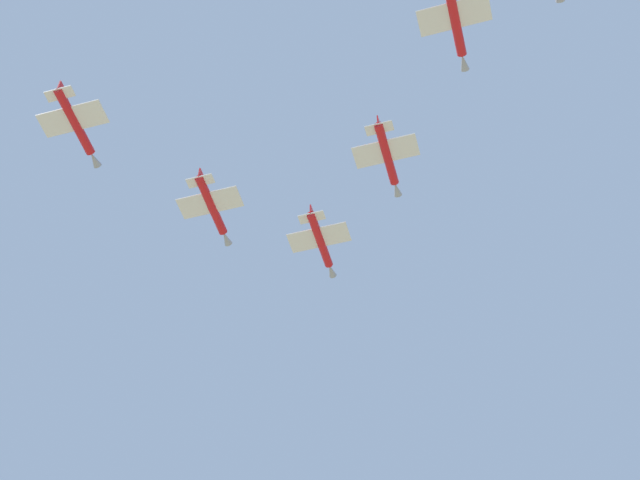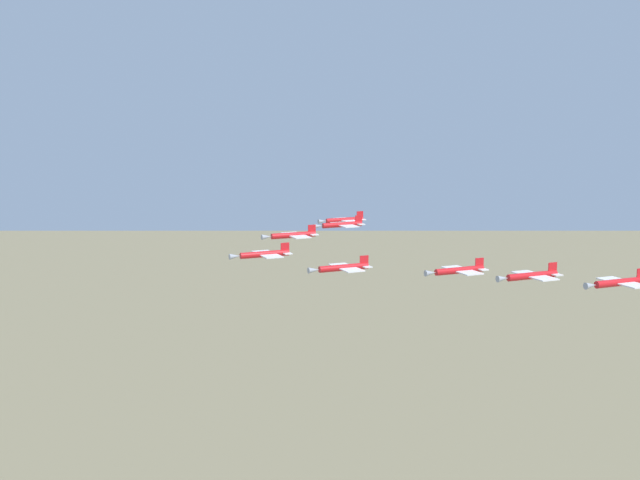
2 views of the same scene
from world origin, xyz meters
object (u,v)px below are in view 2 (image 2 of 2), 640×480
object	(u,v)px
jet_center_rear	(531,276)
jet_starboard_trail	(619,282)
jet_lead	(263,254)
jet_starboard_inner	(292,235)
jet_port_outer	(458,270)
jet_port_inner	(342,268)
jet_starboard_outer	(341,225)
jet_port_trail	(344,220)

from	to	relation	value
jet_center_rear	jet_starboard_trail	size ratio (longest dim) A/B	1.00
jet_lead	jet_starboard_inner	size ratio (longest dim) A/B	1.00
jet_center_rear	jet_lead	bearing A→B (deg)	43.01
jet_port_outer	jet_port_inner	bearing A→B (deg)	54.22
jet_lead	jet_port_outer	world-z (taller)	jet_lead
jet_port_inner	jet_center_rear	xyz separation A→B (m)	(-30.48, -22.07, 1.24)
jet_port_inner	jet_center_rear	distance (m)	37.65
jet_lead	jet_starboard_inner	bearing A→B (deg)	-41.58
jet_lead	jet_starboard_trail	distance (m)	71.66
jet_port_inner	jet_port_outer	distance (m)	23.27
jet_port_outer	jet_starboard_trail	size ratio (longest dim) A/B	1.00
jet_starboard_outer	jet_port_outer	bearing A→B (deg)	-180.00
jet_starboard_outer	jet_port_inner	bearing A→B (deg)	155.18
jet_lead	jet_port_trail	distance (m)	55.80
jet_lead	jet_port_trail	bearing A→B (deg)	-43.01
jet_lead	jet_starboard_inner	distance (m)	18.24
jet_starboard_outer	jet_starboard_trail	xyz separation A→B (m)	(-82.98, -4.48, -0.64)
jet_starboard_inner	jet_starboard_trail	distance (m)	76.29
jet_starboard_outer	jet_center_rear	distance (m)	68.39
jet_starboard_outer	jet_starboard_trail	world-z (taller)	jet_starboard_outer
jet_port_inner	jet_port_trail	size ratio (longest dim) A/B	1.00
jet_lead	jet_center_rear	distance (m)	55.80
jet_starboard_inner	jet_port_trail	bearing A→B (deg)	-43.71
jet_starboard_inner	jet_port_inner	bearing A→B (deg)	180.00
jet_port_trail	jet_starboard_outer	bearing A→B (deg)	152.34
jet_starboard_inner	jet_lead	bearing A→B (deg)	138.42
jet_starboard_inner	jet_starboard_trail	size ratio (longest dim) A/B	1.00
jet_port_inner	jet_starboard_inner	xyz separation A→B (m)	(26.95, -3.69, 2.87)
jet_port_trail	jet_starboard_trail	distance (m)	95.59
jet_center_rear	jet_starboard_trail	distance (m)	16.09
jet_port_inner	jet_port_trail	world-z (taller)	jet_port_trail
jet_lead	jet_starboard_inner	xyz separation A→B (m)	(11.84, -13.80, 1.43)
jet_center_rear	jet_starboard_outer	bearing A→B (deg)	5.98
jet_port_trail	jet_starboard_inner	bearing A→B (deg)	136.29
jet_port_inner	jet_starboard_outer	bearing A→B (deg)	-24.82
jet_lead	jet_starboard_trail	world-z (taller)	jet_starboard_trail
jet_lead	jet_starboard_outer	world-z (taller)	jet_starboard_outer
jet_center_rear	jet_port_trail	world-z (taller)	jet_port_trail
jet_port_trail	jet_lead	bearing A→B (deg)	136.99
jet_port_outer	jet_starboard_trail	bearing A→B (deg)	-150.01
jet_port_trail	jet_starboard_trail	bearing A→B (deg)	-174.86
jet_starboard_outer	jet_lead	bearing A→B (deg)	131.32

